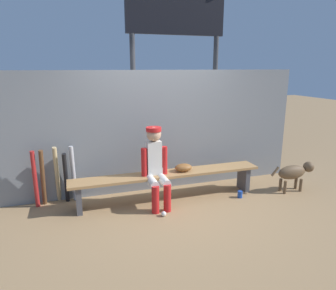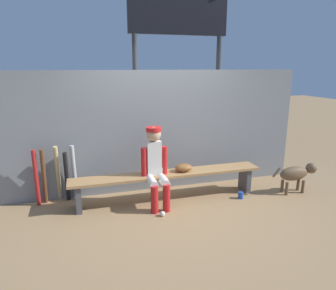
% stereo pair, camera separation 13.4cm
% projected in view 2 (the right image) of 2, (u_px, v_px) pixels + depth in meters
% --- Properties ---
extents(ground_plane, '(30.00, 30.00, 0.00)m').
position_uv_depth(ground_plane, '(168.00, 200.00, 4.92)').
color(ground_plane, '#9E7A51').
extents(chainlink_fence, '(5.05, 0.03, 2.02)m').
position_uv_depth(chainlink_fence, '(159.00, 132.00, 5.16)').
color(chainlink_fence, gray).
rests_on(chainlink_fence, ground_plane).
extents(dugout_bench, '(3.03, 0.36, 0.45)m').
position_uv_depth(dugout_bench, '(168.00, 178.00, 4.83)').
color(dugout_bench, '#AD7F4C').
rests_on(dugout_bench, ground_plane).
extents(player_seated, '(0.41, 0.55, 1.20)m').
position_uv_depth(player_seated, '(156.00, 164.00, 4.59)').
color(player_seated, silver).
rests_on(player_seated, ground_plane).
extents(baseball_glove, '(0.28, 0.20, 0.12)m').
position_uv_depth(baseball_glove, '(184.00, 168.00, 4.86)').
color(baseball_glove, brown).
rests_on(baseball_glove, dugout_bench).
extents(bat_aluminum_silver, '(0.09, 0.14, 0.90)m').
position_uv_depth(bat_aluminum_silver, '(74.00, 173.00, 4.81)').
color(bat_aluminum_silver, '#B7B7BC').
rests_on(bat_aluminum_silver, ground_plane).
extents(bat_aluminum_black, '(0.07, 0.20, 0.82)m').
position_uv_depth(bat_aluminum_black, '(67.00, 177.00, 4.75)').
color(bat_aluminum_black, black).
rests_on(bat_aluminum_black, ground_plane).
extents(bat_wood_natural, '(0.07, 0.25, 0.92)m').
position_uv_depth(bat_wood_natural, '(58.00, 173.00, 4.76)').
color(bat_wood_natural, tan).
rests_on(bat_wood_natural, ground_plane).
extents(bat_wood_dark, '(0.10, 0.22, 0.90)m').
position_uv_depth(bat_wood_dark, '(44.00, 177.00, 4.65)').
color(bat_wood_dark, brown).
rests_on(bat_wood_dark, ground_plane).
extents(bat_aluminum_red, '(0.08, 0.13, 0.89)m').
position_uv_depth(bat_aluminum_red, '(36.00, 178.00, 4.59)').
color(bat_aluminum_red, '#B22323').
rests_on(bat_aluminum_red, ground_plane).
extents(baseball, '(0.07, 0.07, 0.07)m').
position_uv_depth(baseball, '(163.00, 214.00, 4.36)').
color(baseball, white).
rests_on(baseball, ground_plane).
extents(cup_on_ground, '(0.08, 0.08, 0.11)m').
position_uv_depth(cup_on_ground, '(241.00, 195.00, 4.95)').
color(cup_on_ground, '#1E47AD').
rests_on(cup_on_ground, ground_plane).
extents(cup_on_bench, '(0.08, 0.08, 0.11)m').
position_uv_depth(cup_on_bench, '(162.00, 170.00, 4.76)').
color(cup_on_bench, silver).
rests_on(cup_on_bench, dugout_bench).
extents(scoreboard, '(2.23, 0.27, 3.87)m').
position_uv_depth(scoreboard, '(181.00, 31.00, 5.89)').
color(scoreboard, '#3F3F42').
rests_on(scoreboard, ground_plane).
extents(dog, '(0.84, 0.20, 0.49)m').
position_uv_depth(dog, '(297.00, 173.00, 5.13)').
color(dog, brown).
rests_on(dog, ground_plane).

